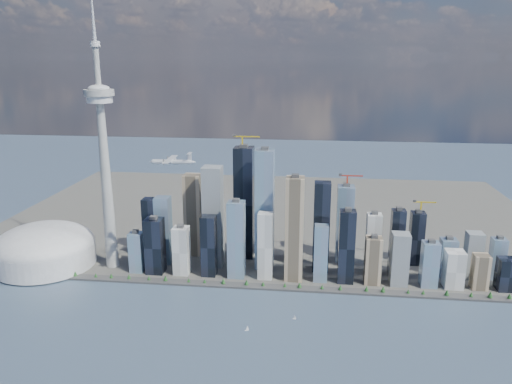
# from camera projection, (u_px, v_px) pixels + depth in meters

# --- Properties ---
(ground) EXTENTS (4000.00, 4000.00, 0.00)m
(ground) POSITION_uv_depth(u_px,v_px,m) (232.00, 366.00, 700.44)
(ground) COLOR #35445D
(ground) RESTS_ON ground
(seawall) EXTENTS (1100.00, 22.00, 4.00)m
(seawall) POSITION_uv_depth(u_px,v_px,m) (253.00, 286.00, 939.61)
(seawall) COLOR #383838
(seawall) RESTS_ON ground
(land) EXTENTS (1400.00, 900.00, 3.00)m
(land) POSITION_uv_depth(u_px,v_px,m) (273.00, 214.00, 1371.19)
(land) COLOR #4C4C47
(land) RESTS_ON ground
(shoreline_trees) EXTENTS (960.53, 7.20, 8.80)m
(shoreline_trees) POSITION_uv_depth(u_px,v_px,m) (253.00, 283.00, 937.84)
(shoreline_trees) COLOR #3F2D1E
(shoreline_trees) RESTS_ON seawall
(skyscraper_cluster) EXTENTS (736.00, 142.00, 264.50)m
(skyscraper_cluster) POSITION_uv_depth(u_px,v_px,m) (288.00, 232.00, 995.22)
(skyscraper_cluster) COLOR black
(skyscraper_cluster) RESTS_ON land
(needle_tower) EXTENTS (56.00, 56.00, 550.50)m
(needle_tower) POSITION_uv_depth(u_px,v_px,m) (104.00, 155.00, 969.81)
(needle_tower) COLOR gray
(needle_tower) RESTS_ON land
(dome_stadium) EXTENTS (200.00, 200.00, 86.00)m
(dome_stadium) POSITION_uv_depth(u_px,v_px,m) (45.00, 248.00, 1027.21)
(dome_stadium) COLOR #BABABA
(dome_stadium) RESTS_ON land
(airplane) EXTENTS (80.57, 71.17, 19.67)m
(airplane) POSITION_uv_depth(u_px,v_px,m) (172.00, 161.00, 855.08)
(airplane) COLOR silver
(airplane) RESTS_ON ground
(sailboat_west) EXTENTS (6.76, 3.71, 9.49)m
(sailboat_west) POSITION_uv_depth(u_px,v_px,m) (247.00, 329.00, 790.55)
(sailboat_west) COLOR white
(sailboat_west) RESTS_ON ground
(sailboat_east) EXTENTS (6.04, 2.14, 8.34)m
(sailboat_east) POSITION_uv_depth(u_px,v_px,m) (295.00, 318.00, 824.79)
(sailboat_east) COLOR white
(sailboat_east) RESTS_ON ground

